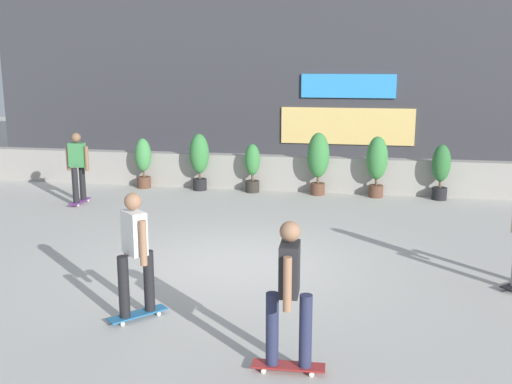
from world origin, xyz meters
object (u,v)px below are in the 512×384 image
potted_plant_0 (143,160)px  potted_plant_3 (318,159)px  skater_far_right (135,250)px  skater_foreground (289,290)px  potted_plant_5 (441,169)px  potted_plant_4 (377,162)px  skater_far_left (78,165)px  potted_plant_2 (252,166)px  potted_plant_1 (199,158)px

potted_plant_0 → potted_plant_3: bearing=0.0°
skater_far_right → potted_plant_0: bearing=110.4°
skater_foreground → potted_plant_3: bearing=92.9°
potted_plant_3 → skater_far_right: size_ratio=0.93×
potted_plant_5 → potted_plant_4: bearing=180.0°
potted_plant_5 → skater_far_left: size_ratio=0.80×
skater_foreground → potted_plant_5: bearing=74.3°
potted_plant_0 → potted_plant_4: potted_plant_4 is taller
potted_plant_5 → skater_foreground: (-2.52, -8.99, 0.17)m
potted_plant_0 → potted_plant_5: potted_plant_5 is taller
potted_plant_2 → potted_plant_4: size_ratio=0.83×
skater_far_left → skater_far_right: 7.03m
potted_plant_0 → skater_far_left: (-0.82, -2.06, 0.20)m
potted_plant_1 → potted_plant_4: (4.55, 0.00, 0.02)m
potted_plant_3 → skater_far_left: (-5.46, -2.06, 0.01)m
potted_plant_5 → skater_far_left: bearing=-166.3°
potted_plant_4 → skater_foreground: (-0.99, -8.99, 0.06)m
potted_plant_4 → skater_far_left: size_ratio=0.90×
potted_plant_3 → potted_plant_4: potted_plant_3 is taller
potted_plant_3 → potted_plant_2: bearing=180.0°
potted_plant_2 → potted_plant_3: potted_plant_3 is taller
potted_plant_1 → potted_plant_2: potted_plant_1 is taller
skater_far_left → potted_plant_4: bearing=16.6°
potted_plant_4 → skater_foreground: skater_foreground is taller
potted_plant_5 → skater_far_right: skater_far_right is taller
potted_plant_4 → potted_plant_5: (1.53, 0.00, -0.12)m
potted_plant_2 → skater_far_right: skater_far_right is taller
skater_far_right → skater_foreground: size_ratio=1.00×
potted_plant_1 → potted_plant_4: potted_plant_4 is taller
skater_far_right → skater_far_left: bearing=122.6°
potted_plant_0 → potted_plant_1: size_ratio=0.89×
potted_plant_0 → potted_plant_1: (1.55, -0.00, 0.12)m
potted_plant_0 → skater_foreground: skater_foreground is taller
skater_foreground → potted_plant_2: bearing=103.4°
skater_far_right → skater_foreground: same height
potted_plant_0 → potted_plant_1: 1.55m
skater_foreground → potted_plant_1: bearing=111.6°
potted_plant_0 → skater_far_left: skater_far_left is taller
potted_plant_1 → potted_plant_5: 6.08m
skater_far_left → potted_plant_5: bearing=13.7°
potted_plant_2 → potted_plant_3: size_ratio=0.79×
potted_plant_2 → potted_plant_5: (4.67, 0.00, 0.09)m
skater_far_left → skater_far_right: bearing=-57.4°
potted_plant_1 → skater_far_left: size_ratio=0.88×
potted_plant_1 → potted_plant_3: 3.10m
potted_plant_1 → potted_plant_3: (3.10, 0.00, 0.06)m
potted_plant_2 → skater_far_right: size_ratio=0.74×
skater_far_left → skater_far_right: same height
potted_plant_1 → skater_far_right: skater_far_right is taller
potted_plant_1 → potted_plant_3: bearing=0.0°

